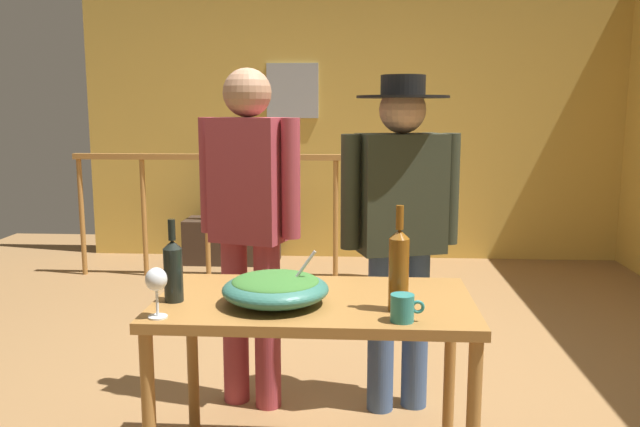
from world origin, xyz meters
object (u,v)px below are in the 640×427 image
object	(u,v)px
wine_bottle_dark	(173,269)
mug_teal	(403,308)
tv_console	(233,241)
person_standing_left	(249,213)
salad_bowl	(275,288)
stair_railing	(293,199)
framed_picture	(293,91)
serving_table	(315,320)
person_standing_right	(400,215)
flat_screen_tv	(231,195)
wine_bottle_amber	(399,268)
wine_glass	(156,282)

from	to	relation	value
wine_bottle_dark	mug_teal	distance (m)	0.88
tv_console	mug_teal	world-z (taller)	mug_teal
person_standing_left	tv_console	bearing A→B (deg)	-59.80
salad_bowl	stair_railing	bearing A→B (deg)	94.82
framed_picture	wine_bottle_dark	xyz separation A→B (m)	(-0.03, -4.06, -0.77)
salad_bowl	wine_bottle_dark	size ratio (longest dim) A/B	1.27
serving_table	person_standing_right	xyz separation A→B (m)	(0.37, 0.67, 0.31)
tv_console	wine_bottle_dark	world-z (taller)	wine_bottle_dark
serving_table	person_standing_left	bearing A→B (deg)	118.82
tv_console	mug_teal	size ratio (longest dim) A/B	7.59
framed_picture	mug_teal	bearing A→B (deg)	-78.98
salad_bowl	mug_teal	distance (m)	0.50
person_standing_left	person_standing_right	world-z (taller)	person_standing_left
flat_screen_tv	wine_bottle_amber	bearing A→B (deg)	-70.00
wine_glass	person_standing_left	size ratio (longest dim) A/B	0.11
mug_teal	wine_glass	bearing A→B (deg)	-179.18
tv_console	wine_bottle_amber	distance (m)	4.14
person_standing_right	tv_console	bearing A→B (deg)	-81.87
tv_console	person_standing_right	xyz separation A→B (m)	(1.44, -3.03, 0.77)
tv_console	stair_railing	bearing A→B (deg)	-40.14
stair_railing	person_standing_left	world-z (taller)	person_standing_left
salad_bowl	person_standing_left	world-z (taller)	person_standing_left
salad_bowl	framed_picture	bearing A→B (deg)	95.06
wine_bottle_dark	person_standing_right	bearing A→B (deg)	39.35
flat_screen_tv	wine_bottle_dark	distance (m)	3.79
framed_picture	tv_console	size ratio (longest dim) A/B	0.59
wine_bottle_dark	mug_teal	xyz separation A→B (m)	(0.86, -0.19, -0.08)
framed_picture	person_standing_right	xyz separation A→B (m)	(0.87, -3.32, -0.67)
salad_bowl	mug_teal	xyz separation A→B (m)	(0.47, -0.18, -0.01)
serving_table	person_standing_right	bearing A→B (deg)	61.18
salad_bowl	serving_table	bearing A→B (deg)	29.18
wine_bottle_dark	framed_picture	bearing A→B (deg)	89.56
tv_console	salad_bowl	size ratio (longest dim) A/B	2.23
framed_picture	person_standing_right	bearing A→B (deg)	-75.35
salad_bowl	wine_glass	xyz separation A→B (m)	(-0.39, -0.19, 0.07)
stair_railing	wine_glass	bearing A→B (deg)	-92.04
person_standing_right	serving_table	bearing A→B (deg)	44.00
wine_glass	person_standing_right	size ratio (longest dim) A/B	0.11
wine_bottle_amber	flat_screen_tv	bearing A→B (deg)	110.00
wine_bottle_amber	person_standing_right	size ratio (longest dim) A/B	0.24
tv_console	wine_bottle_dark	xyz separation A→B (m)	(0.53, -3.77, 0.67)
framed_picture	person_standing_right	distance (m)	3.50
stair_railing	wine_bottle_dark	world-z (taller)	stair_railing
mug_teal	person_standing_left	bearing A→B (deg)	126.82
framed_picture	serving_table	size ratio (longest dim) A/B	0.43
stair_railing	wine_glass	size ratio (longest dim) A/B	16.14
tv_console	wine_bottle_dark	distance (m)	3.87
framed_picture	person_standing_left	bearing A→B (deg)	-87.66
salad_bowl	wine_bottle_amber	xyz separation A→B (m)	(0.46, -0.05, 0.10)
flat_screen_tv	salad_bowl	distance (m)	3.87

